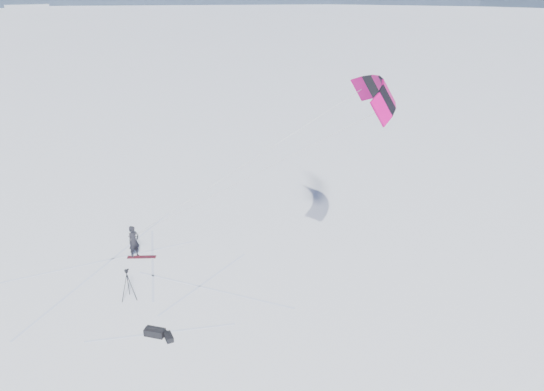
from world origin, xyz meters
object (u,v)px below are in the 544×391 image
at_px(snowkiter, 135,256).
at_px(gear_bag_a, 155,332).
at_px(tripod, 128,280).
at_px(gear_bag_b, 169,337).
at_px(snowboard, 142,257).

bearing_deg(snowkiter, gear_bag_a, -120.40).
distance_m(tripod, gear_bag_a, 3.39).
xyz_separation_m(snowkiter, gear_bag_b, (5.27, -5.76, 0.12)).
relative_size(snowboard, gear_bag_b, 2.43).
height_order(snowkiter, tripod, tripod).
height_order(snowboard, tripod, tripod).
relative_size(snowboard, gear_bag_a, 1.75).
distance_m(snowkiter, tripod, 4.31).
distance_m(tripod, gear_bag_b, 3.96).
bearing_deg(snowboard, gear_bag_b, -70.44).
bearing_deg(tripod, gear_bag_a, -41.08).
distance_m(snowboard, gear_bag_b, 7.55).
height_order(snowkiter, snowboard, snowkiter).
bearing_deg(tripod, gear_bag_b, -35.23).
distance_m(snowkiter, gear_bag_a, 7.33).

